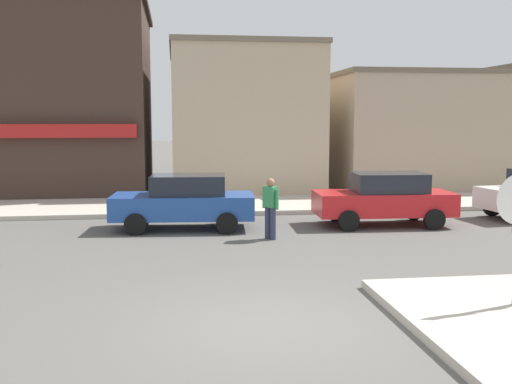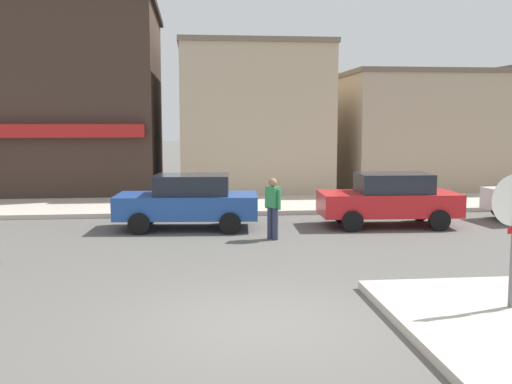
% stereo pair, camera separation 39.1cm
% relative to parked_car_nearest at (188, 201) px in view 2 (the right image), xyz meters
% --- Properties ---
extents(ground_plane, '(160.00, 160.00, 0.00)m').
position_rel_parked_car_nearest_xyz_m(ground_plane, '(1.15, -8.26, -0.81)').
color(ground_plane, '#5B5954').
extents(kerb_far, '(80.00, 4.00, 0.15)m').
position_rel_parked_car_nearest_xyz_m(kerb_far, '(1.15, 4.09, -0.74)').
color(kerb_far, beige).
rests_on(kerb_far, ground).
extents(parked_car_nearest, '(4.12, 2.12, 1.56)m').
position_rel_parked_car_nearest_xyz_m(parked_car_nearest, '(0.00, 0.00, 0.00)').
color(parked_car_nearest, '#234C9E').
rests_on(parked_car_nearest, ground).
extents(parked_car_second, '(4.07, 2.02, 1.56)m').
position_rel_parked_car_nearest_xyz_m(parked_car_second, '(5.87, -0.18, 0.00)').
color(parked_car_second, red).
rests_on(parked_car_second, ground).
extents(pedestrian_crossing_near, '(0.41, 0.49, 1.61)m').
position_rel_parked_car_nearest_xyz_m(pedestrian_crossing_near, '(2.20, -1.78, 0.06)').
color(pedestrian_crossing_near, '#2D334C').
rests_on(pedestrian_crossing_near, ground).
extents(building_corner_shop, '(10.57, 8.52, 7.95)m').
position_rel_parked_car_nearest_xyz_m(building_corner_shop, '(-6.52, 10.10, 3.17)').
color(building_corner_shop, '#3D2D26').
rests_on(building_corner_shop, ground).
extents(building_storefront_left_near, '(6.27, 8.01, 6.27)m').
position_rel_parked_car_nearest_xyz_m(building_storefront_left_near, '(2.74, 9.99, 2.33)').
color(building_storefront_left_near, tan).
rests_on(building_storefront_left_near, ground).
extents(building_storefront_left_mid, '(8.41, 6.05, 5.16)m').
position_rel_parked_car_nearest_xyz_m(building_storefront_left_mid, '(10.89, 8.89, 1.77)').
color(building_storefront_left_mid, tan).
rests_on(building_storefront_left_mid, ground).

